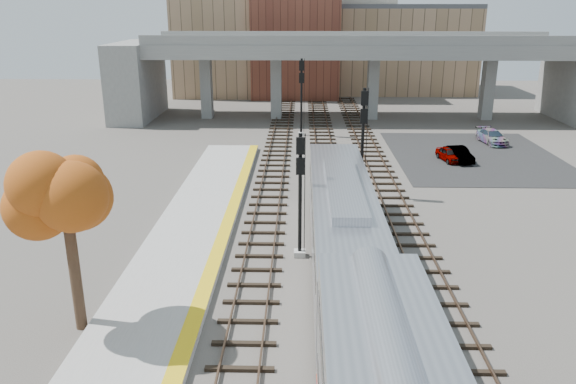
# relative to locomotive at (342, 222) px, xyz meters

# --- Properties ---
(ground) EXTENTS (160.00, 160.00, 0.00)m
(ground) POSITION_rel_locomotive_xyz_m (-1.00, -6.25, -2.28)
(ground) COLOR #47423D
(ground) RESTS_ON ground
(platform) EXTENTS (4.50, 60.00, 0.35)m
(platform) POSITION_rel_locomotive_xyz_m (-8.25, -6.25, -2.10)
(platform) COLOR #9E9E99
(platform) RESTS_ON ground
(yellow_strip) EXTENTS (0.70, 60.00, 0.01)m
(yellow_strip) POSITION_rel_locomotive_xyz_m (-6.35, -6.25, -1.92)
(yellow_strip) COLOR yellow
(yellow_strip) RESTS_ON platform
(tracks) EXTENTS (10.70, 95.00, 0.25)m
(tracks) POSITION_rel_locomotive_xyz_m (-0.07, 6.25, -2.20)
(tracks) COLOR black
(tracks) RESTS_ON ground
(overpass) EXTENTS (54.00, 12.00, 9.50)m
(overpass) POSITION_rel_locomotive_xyz_m (3.92, 38.75, 3.53)
(overpass) COLOR slate
(overpass) RESTS_ON ground
(buildings_far) EXTENTS (43.00, 21.00, 20.60)m
(buildings_far) POSITION_rel_locomotive_xyz_m (0.26, 60.32, 5.60)
(buildings_far) COLOR tan
(buildings_far) RESTS_ON ground
(parking_lot) EXTENTS (14.00, 18.00, 0.04)m
(parking_lot) POSITION_rel_locomotive_xyz_m (13.00, 21.75, -2.26)
(parking_lot) COLOR black
(parking_lot) RESTS_ON ground
(locomotive) EXTENTS (3.02, 19.05, 4.10)m
(locomotive) POSITION_rel_locomotive_xyz_m (0.00, 0.00, 0.00)
(locomotive) COLOR #A8AAB2
(locomotive) RESTS_ON ground
(signal_mast_near) EXTENTS (0.60, 0.64, 6.52)m
(signal_mast_near) POSITION_rel_locomotive_xyz_m (-2.10, 0.88, 0.85)
(signal_mast_near) COLOR #9E9E99
(signal_mast_near) RESTS_ON ground
(signal_mast_mid) EXTENTS (0.60, 0.64, 7.38)m
(signal_mast_mid) POSITION_rel_locomotive_xyz_m (2.00, 10.67, 1.44)
(signal_mast_mid) COLOR #9E9E99
(signal_mast_mid) RESTS_ON ground
(signal_mast_far) EXTENTS (0.60, 0.64, 7.56)m
(signal_mast_far) POSITION_rel_locomotive_xyz_m (-2.10, 29.62, 1.56)
(signal_mast_far) COLOR #9E9E99
(signal_mast_far) RESTS_ON ground
(tree) EXTENTS (3.60, 3.60, 7.83)m
(tree) POSITION_rel_locomotive_xyz_m (-10.90, -6.11, 3.53)
(tree) COLOR #382619
(tree) RESTS_ON ground
(car_a) EXTENTS (1.93, 3.48, 1.12)m
(car_a) POSITION_rel_locomotive_xyz_m (10.33, 20.01, -1.68)
(car_a) COLOR #99999E
(car_a) RESTS_ON parking_lot
(car_b) EXTENTS (1.90, 3.84, 1.21)m
(car_b) POSITION_rel_locomotive_xyz_m (11.08, 19.89, -1.63)
(car_b) COLOR #99999E
(car_b) RESTS_ON parking_lot
(car_c) EXTENTS (2.33, 4.56, 1.27)m
(car_c) POSITION_rel_locomotive_xyz_m (15.91, 26.47, -1.60)
(car_c) COLOR #99999E
(car_c) RESTS_ON parking_lot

